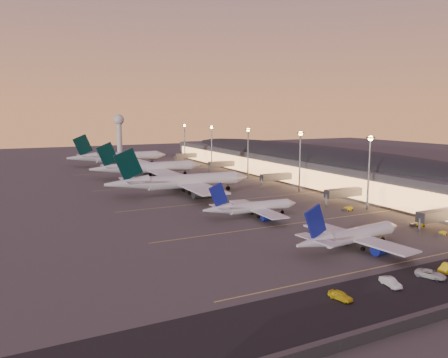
# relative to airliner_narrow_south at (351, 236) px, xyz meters

# --- Properties ---
(ground) EXTENTS (700.00, 700.00, 0.00)m
(ground) POSITION_rel_airliner_narrow_south_xyz_m (1.20, 32.24, -3.31)
(ground) COLOR #484643
(airliner_narrow_south) EXTENTS (35.92, 32.27, 12.82)m
(airliner_narrow_south) POSITION_rel_airliner_narrow_south_xyz_m (0.00, 0.00, 0.00)
(airliner_narrow_south) COLOR silver
(airliner_narrow_south) RESTS_ON ground
(airliner_narrow_north) EXTENTS (34.00, 30.33, 12.16)m
(airliner_narrow_north) POSITION_rel_airliner_narrow_south_xyz_m (-5.06, 40.55, -0.17)
(airliner_narrow_north) COLOR silver
(airliner_narrow_north) RESTS_ON ground
(airliner_wide_near) EXTENTS (62.82, 57.08, 20.14)m
(airliner_wide_near) POSITION_rel_airliner_narrow_south_xyz_m (-10.88, 89.14, 1.87)
(airliner_wide_near) COLOR silver
(airliner_wide_near) RESTS_ON ground
(airliner_wide_mid) EXTENTS (60.06, 54.47, 19.28)m
(airliner_wide_mid) POSITION_rel_airliner_narrow_south_xyz_m (-9.09, 142.21, 1.65)
(airliner_wide_mid) COLOR silver
(airliner_wide_mid) RESTS_ON ground
(airliner_wide_far) EXTENTS (64.74, 59.05, 20.72)m
(airliner_wide_far) POSITION_rel_airliner_narrow_south_xyz_m (-10.55, 201.62, 2.02)
(airliner_wide_far) COLOR silver
(airliner_wide_far) RESTS_ON ground
(terminal_building) EXTENTS (56.35, 255.00, 17.46)m
(terminal_building) POSITION_rel_airliner_narrow_south_xyz_m (63.04, 104.71, 5.47)
(terminal_building) COLOR #46464A
(terminal_building) RESTS_ON ground
(light_masts) EXTENTS (2.20, 217.20, 25.90)m
(light_masts) POSITION_rel_airliner_narrow_south_xyz_m (37.20, 97.24, 14.24)
(light_masts) COLOR slate
(light_masts) RESTS_ON ground
(radar_tower) EXTENTS (9.00, 9.00, 32.50)m
(radar_tower) POSITION_rel_airliner_narrow_south_xyz_m (11.20, 292.24, 18.56)
(radar_tower) COLOR silver
(radar_tower) RESTS_ON ground
(service_lane) EXTENTS (260.00, 16.00, 0.01)m
(service_lane) POSITION_rel_airliner_narrow_south_xyz_m (1.20, -23.76, -3.31)
(service_lane) COLOR black
(service_lane) RESTS_ON ground
(lane_markings) EXTENTS (90.00, 180.36, 0.00)m
(lane_markings) POSITION_rel_airliner_narrow_south_xyz_m (1.20, 72.24, -3.31)
(lane_markings) COLOR #D8C659
(lane_markings) RESTS_ON ground
(baggage_tug_a) EXTENTS (3.53, 1.87, 1.00)m
(baggage_tug_a) POSITION_rel_airliner_narrow_south_xyz_m (13.60, 4.34, -2.86)
(baggage_tug_a) COLOR yellow
(baggage_tug_a) RESTS_ON ground
(baggage_tug_b) EXTENTS (3.58, 2.24, 1.00)m
(baggage_tug_b) POSITION_rel_airliner_narrow_south_xyz_m (31.32, -1.99, -2.86)
(baggage_tug_b) COLOR yellow
(baggage_tug_b) RESTS_ON ground
(baggage_tug_c) EXTENTS (4.28, 2.12, 1.23)m
(baggage_tug_c) POSITION_rel_airliner_narrow_south_xyz_m (29.41, 33.59, -2.75)
(baggage_tug_c) COLOR yellow
(baggage_tug_c) RESTS_ON ground
(baggage_tug_d) EXTENTS (4.30, 3.30, 1.21)m
(baggage_tug_d) POSITION_rel_airliner_narrow_south_xyz_m (33.50, 7.86, -2.76)
(baggage_tug_d) COLOR yellow
(baggage_tug_d) RESTS_ON ground
(service_van_a) EXTENTS (2.58, 5.30, 1.67)m
(service_van_a) POSITION_rel_airliner_narrow_south_xyz_m (-9.66, -21.59, -2.48)
(service_van_a) COLOR silver
(service_van_a) RESTS_ON ground
(service_van_b) EXTENTS (2.82, 4.98, 1.60)m
(service_van_b) POSITION_rel_airliner_narrow_south_xyz_m (-22.71, -22.05, -2.52)
(service_van_b) COLOR yellow
(service_van_b) RESTS_ON ground
(service_van_c) EXTENTS (4.70, 6.52, 1.65)m
(service_van_c) POSITION_rel_airliner_narrow_south_xyz_m (1.16, -22.11, -2.49)
(service_van_c) COLOR silver
(service_van_c) RESTS_ON ground
(service_van_f) EXTENTS (5.69, 3.31, 1.77)m
(service_van_f) POSITION_rel_airliner_narrow_south_xyz_m (7.19, -21.29, -2.43)
(service_van_f) COLOR yellow
(service_van_f) RESTS_ON ground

